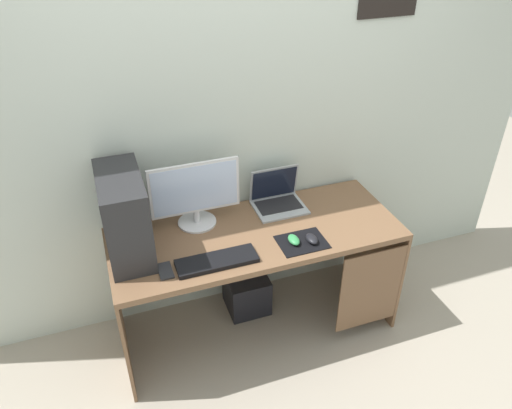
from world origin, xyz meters
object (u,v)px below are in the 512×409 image
at_px(pc_tower, 125,215).
at_px(subwoofer, 247,292).
at_px(mouse_left, 294,240).
at_px(monitor, 195,194).
at_px(keyboard, 217,261).
at_px(cell_phone, 165,271).
at_px(mouse_right, 312,239).
at_px(laptop, 278,199).

relative_size(pc_tower, subwoofer, 1.81).
xyz_separation_m(mouse_left, subwoofer, (-0.16, 0.33, -0.62)).
height_order(monitor, keyboard, monitor).
height_order(keyboard, cell_phone, keyboard).
relative_size(keyboard, mouse_right, 4.38).
bearing_deg(keyboard, mouse_left, 2.62).
distance_m(mouse_left, subwoofer, 0.72).
xyz_separation_m(laptop, keyboard, (-0.49, -0.40, -0.03)).
bearing_deg(monitor, mouse_left, -38.28).
bearing_deg(mouse_right, keyboard, 179.46).
bearing_deg(laptop, monitor, -177.28).
relative_size(pc_tower, mouse_left, 4.89).
bearing_deg(keyboard, monitor, 91.50).
bearing_deg(keyboard, cell_phone, 175.64).
xyz_separation_m(keyboard, subwoofer, (0.27, 0.35, -0.61)).
bearing_deg(pc_tower, mouse_right, -15.27).
relative_size(laptop, subwoofer, 1.16).
bearing_deg(mouse_right, mouse_left, 165.26).
relative_size(pc_tower, mouse_right, 4.89).
distance_m(monitor, mouse_right, 0.68).
distance_m(laptop, mouse_left, 0.38).
relative_size(pc_tower, cell_phone, 3.61).
relative_size(keyboard, cell_phone, 3.23).
bearing_deg(subwoofer, cell_phone, -148.30).
bearing_deg(mouse_right, monitor, 145.13).
bearing_deg(keyboard, subwoofer, 52.08).
distance_m(laptop, cell_phone, 0.84).
distance_m(mouse_left, cell_phone, 0.70).
bearing_deg(keyboard, mouse_right, -0.54).
distance_m(pc_tower, monitor, 0.41).
distance_m(laptop, keyboard, 0.63).
xyz_separation_m(pc_tower, mouse_left, (0.84, -0.23, -0.20)).
relative_size(pc_tower, monitor, 0.93).
xyz_separation_m(laptop, mouse_left, (-0.05, -0.38, -0.02)).
xyz_separation_m(monitor, cell_phone, (-0.25, -0.35, -0.19)).
relative_size(keyboard, subwoofer, 1.62).
relative_size(monitor, cell_phone, 3.86).
height_order(laptop, cell_phone, laptop).
distance_m(cell_phone, subwoofer, 0.87).
relative_size(monitor, mouse_right, 5.23).
bearing_deg(mouse_left, pc_tower, 164.67).
bearing_deg(mouse_left, laptop, 81.71).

